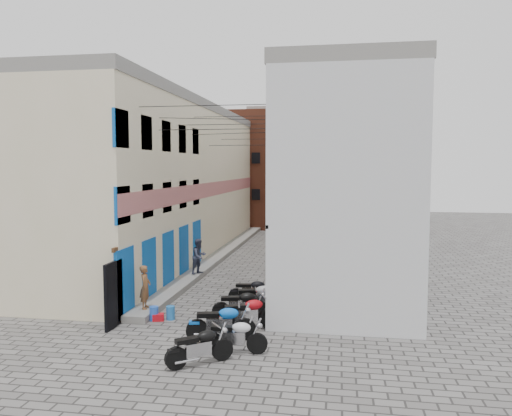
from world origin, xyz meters
The scene contains 21 objects.
ground centered at (0.00, 0.00, 0.00)m, with size 90.00×90.00×0.00m, color #585553.
plinth centered at (-2.05, 13.00, 0.12)m, with size 0.90×26.00×0.25m, color gray.
building_left centered at (-4.98, 12.95, 4.50)m, with size 5.10×27.00×9.00m.
building_right centered at (5.00, 13.00, 4.51)m, with size 5.94×26.00×9.00m.
building_far_brick_left centered at (-2.00, 28.00, 5.00)m, with size 6.00×6.00×10.00m, color brown.
building_far_brick_right centered at (3.00, 30.00, 4.00)m, with size 5.00×6.00×8.00m, color brown.
building_far_concrete centered at (0.00, 34.00, 5.50)m, with size 8.00×5.00×11.00m, color gray.
far_shopfront centered at (0.00, 25.20, 1.20)m, with size 2.00×0.30×2.40m, color black.
overhead_wires centered at (0.00, 7.64, 7.12)m, with size 5.80×13.02×1.32m.
motorcycle_a centered at (1.16, -3.00, 0.56)m, with size 0.61×1.94×1.12m, color black, non-canonical shape.
motorcycle_b centered at (1.90, -2.02, 0.55)m, with size 0.60×1.91×1.11m, color silver, non-canonical shape.
motorcycle_c centered at (1.29, -1.08, 0.62)m, with size 0.68×2.15×1.25m, color blue, non-canonical shape.
motorcycle_d centered at (1.90, 0.00, 0.61)m, with size 0.67×2.11×1.22m, color #AC0C14, non-canonical shape.
motorcycle_e centered at (1.49, 1.04, 0.59)m, with size 0.64×2.04×1.18m, color black, non-canonical shape.
motorcycle_f centered at (1.90, 2.07, 0.60)m, with size 0.65×2.06×1.19m, color #ACACB1, non-canonical shape.
motorcycle_g centered at (1.53, 3.13, 0.55)m, with size 0.60×1.89×1.10m, color black, non-canonical shape.
person_a centered at (-1.99, 1.03, 1.03)m, with size 0.57×0.37×1.56m, color brown.
person_b centered at (-1.70, 6.95, 1.08)m, with size 0.81×0.63×1.67m, color #373C53.
water_jug_near centered at (-1.48, 0.50, 0.24)m, with size 0.31×0.31×0.49m, color blue.
water_jug_far centered at (-0.95, 0.69, 0.24)m, with size 0.30×0.30×0.47m, color blue.
red_crate centered at (-1.32, 0.50, 0.12)m, with size 0.38×0.29×0.24m, color red.
Camera 1 is at (4.79, -15.57, 5.33)m, focal length 35.00 mm.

